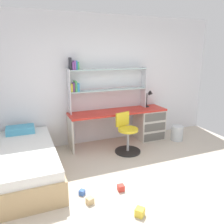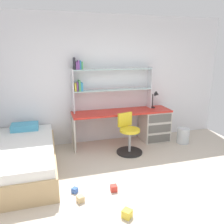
{
  "view_description": "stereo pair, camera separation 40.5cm",
  "coord_description": "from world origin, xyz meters",
  "px_view_note": "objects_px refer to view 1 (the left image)",
  "views": [
    {
      "loc": [
        -1.62,
        -2.26,
        1.98
      ],
      "look_at": [
        -0.15,
        1.37,
        0.93
      ],
      "focal_mm": 36.27,
      "sensor_mm": 36.0,
      "label": 1
    },
    {
      "loc": [
        -1.24,
        -2.39,
        1.98
      ],
      "look_at": [
        -0.15,
        1.37,
        0.93
      ],
      "focal_mm": 36.27,
      "sensor_mm": 36.0,
      "label": 2
    }
  ],
  "objects_px": {
    "waste_bin": "(177,133)",
    "toy_block_blue_0": "(82,192)",
    "toy_block_yellow_2": "(140,212)",
    "swivel_chair": "(127,137)",
    "bed_platform": "(23,162)",
    "bookshelf_hutch": "(100,81)",
    "toy_block_natural_3": "(90,201)",
    "toy_block_red_1": "(121,188)",
    "desk_lamp": "(150,96)",
    "desk": "(141,122)"
  },
  "relations": [
    {
      "from": "swivel_chair",
      "to": "bed_platform",
      "type": "distance_m",
      "value": 1.98
    },
    {
      "from": "desk",
      "to": "toy_block_blue_0",
      "type": "xyz_separation_m",
      "value": [
        -1.82,
        -1.56,
        -0.37
      ]
    },
    {
      "from": "desk",
      "to": "toy_block_yellow_2",
      "type": "height_order",
      "value": "desk"
    },
    {
      "from": "desk_lamp",
      "to": "toy_block_natural_3",
      "type": "height_order",
      "value": "desk_lamp"
    },
    {
      "from": "waste_bin",
      "to": "toy_block_red_1",
      "type": "relative_size",
      "value": 3.72
    },
    {
      "from": "toy_block_yellow_2",
      "to": "bed_platform",
      "type": "bearing_deg",
      "value": 130.42
    },
    {
      "from": "toy_block_blue_0",
      "to": "toy_block_red_1",
      "type": "height_order",
      "value": "toy_block_red_1"
    },
    {
      "from": "toy_block_red_1",
      "to": "toy_block_natural_3",
      "type": "relative_size",
      "value": 1.03
    },
    {
      "from": "desk",
      "to": "bed_platform",
      "type": "distance_m",
      "value": 2.68
    },
    {
      "from": "bookshelf_hutch",
      "to": "toy_block_yellow_2",
      "type": "distance_m",
      "value": 2.77
    },
    {
      "from": "toy_block_red_1",
      "to": "toy_block_natural_3",
      "type": "height_order",
      "value": "toy_block_red_1"
    },
    {
      "from": "bookshelf_hutch",
      "to": "bed_platform",
      "type": "xyz_separation_m",
      "value": [
        -1.63,
        -0.88,
        -1.12
      ]
    },
    {
      "from": "desk",
      "to": "waste_bin",
      "type": "xyz_separation_m",
      "value": [
        0.73,
        -0.37,
        -0.24
      ]
    },
    {
      "from": "bookshelf_hutch",
      "to": "bed_platform",
      "type": "relative_size",
      "value": 0.86
    },
    {
      "from": "toy_block_yellow_2",
      "to": "toy_block_natural_3",
      "type": "xyz_separation_m",
      "value": [
        -0.51,
        0.46,
        -0.01
      ]
    },
    {
      "from": "bed_platform",
      "to": "desk",
      "type": "bearing_deg",
      "value": 15.62
    },
    {
      "from": "swivel_chair",
      "to": "toy_block_natural_3",
      "type": "height_order",
      "value": "swivel_chair"
    },
    {
      "from": "desk",
      "to": "bed_platform",
      "type": "relative_size",
      "value": 1.06
    },
    {
      "from": "bed_platform",
      "to": "toy_block_blue_0",
      "type": "height_order",
      "value": "bed_platform"
    },
    {
      "from": "waste_bin",
      "to": "toy_block_blue_0",
      "type": "distance_m",
      "value": 2.82
    },
    {
      "from": "bookshelf_hutch",
      "to": "toy_block_natural_3",
      "type": "xyz_separation_m",
      "value": [
        -0.83,
        -1.95,
        -1.33
      ]
    },
    {
      "from": "desk",
      "to": "swivel_chair",
      "type": "bearing_deg",
      "value": -140.68
    },
    {
      "from": "toy_block_yellow_2",
      "to": "toy_block_red_1",
      "type": "bearing_deg",
      "value": 90.08
    },
    {
      "from": "bed_platform",
      "to": "toy_block_yellow_2",
      "type": "xyz_separation_m",
      "value": [
        1.31,
        -1.53,
        -0.2
      ]
    },
    {
      "from": "desk",
      "to": "swivel_chair",
      "type": "distance_m",
      "value": 0.78
    },
    {
      "from": "swivel_chair",
      "to": "toy_block_yellow_2",
      "type": "relative_size",
      "value": 7.54
    },
    {
      "from": "desk_lamp",
      "to": "toy_block_red_1",
      "type": "xyz_separation_m",
      "value": [
        -1.51,
        -1.75,
        -0.95
      ]
    },
    {
      "from": "bed_platform",
      "to": "toy_block_blue_0",
      "type": "bearing_deg",
      "value": -48.32
    },
    {
      "from": "desk",
      "to": "bookshelf_hutch",
      "type": "relative_size",
      "value": 1.24
    },
    {
      "from": "bookshelf_hutch",
      "to": "bed_platform",
      "type": "distance_m",
      "value": 2.17
    },
    {
      "from": "desk",
      "to": "swivel_chair",
      "type": "xyz_separation_m",
      "value": [
        -0.6,
        -0.49,
        -0.1
      ]
    },
    {
      "from": "bookshelf_hutch",
      "to": "toy_block_red_1",
      "type": "distance_m",
      "value": 2.29
    },
    {
      "from": "desk",
      "to": "bookshelf_hutch",
      "type": "height_order",
      "value": "bookshelf_hutch"
    },
    {
      "from": "desk_lamp",
      "to": "bed_platform",
      "type": "relative_size",
      "value": 0.19
    },
    {
      "from": "bookshelf_hutch",
      "to": "waste_bin",
      "type": "distance_m",
      "value": 2.13
    },
    {
      "from": "desk_lamp",
      "to": "toy_block_yellow_2",
      "type": "height_order",
      "value": "desk_lamp"
    },
    {
      "from": "desk_lamp",
      "to": "toy_block_yellow_2",
      "type": "xyz_separation_m",
      "value": [
        -1.51,
        -2.32,
        -0.94
      ]
    },
    {
      "from": "toy_block_yellow_2",
      "to": "toy_block_blue_0",
      "type": "bearing_deg",
      "value": 128.8
    },
    {
      "from": "waste_bin",
      "to": "toy_block_blue_0",
      "type": "bearing_deg",
      "value": -155.0
    },
    {
      "from": "toy_block_blue_0",
      "to": "toy_block_natural_3",
      "type": "height_order",
      "value": "toy_block_natural_3"
    },
    {
      "from": "toy_block_natural_3",
      "to": "desk",
      "type": "bearing_deg",
      "value": 45.34
    },
    {
      "from": "desk_lamp",
      "to": "waste_bin",
      "type": "height_order",
      "value": "desk_lamp"
    },
    {
      "from": "bookshelf_hutch",
      "to": "desk_lamp",
      "type": "bearing_deg",
      "value": -4.55
    },
    {
      "from": "bed_platform",
      "to": "toy_block_yellow_2",
      "type": "height_order",
      "value": "bed_platform"
    },
    {
      "from": "desk",
      "to": "toy_block_natural_3",
      "type": "xyz_separation_m",
      "value": [
        -1.77,
        -1.79,
        -0.37
      ]
    },
    {
      "from": "desk_lamp",
      "to": "toy_block_blue_0",
      "type": "distance_m",
      "value": 2.79
    },
    {
      "from": "waste_bin",
      "to": "toy_block_yellow_2",
      "type": "bearing_deg",
      "value": -136.75
    },
    {
      "from": "swivel_chair",
      "to": "bed_platform",
      "type": "relative_size",
      "value": 0.39
    },
    {
      "from": "bookshelf_hutch",
      "to": "waste_bin",
      "type": "height_order",
      "value": "bookshelf_hutch"
    },
    {
      "from": "bookshelf_hutch",
      "to": "toy_block_blue_0",
      "type": "height_order",
      "value": "bookshelf_hutch"
    }
  ]
}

